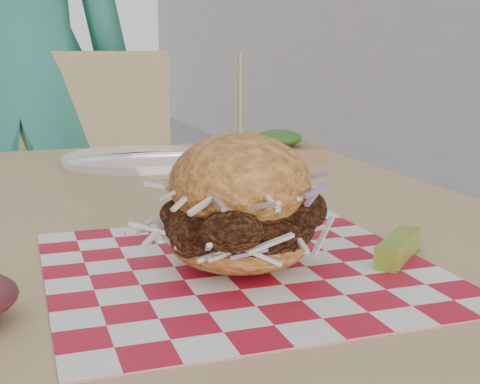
{
  "coord_description": "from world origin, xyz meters",
  "views": [
    {
      "loc": [
        -0.11,
        -1.05,
        0.96
      ],
      "look_at": [
        0.09,
        -0.47,
        0.82
      ],
      "focal_mm": 50.0,
      "sensor_mm": 36.0,
      "label": 1
    }
  ],
  "objects_px": {
    "patio_table": "(188,265)",
    "sandwich": "(240,210)",
    "diner": "(15,63)",
    "patio_chair": "(107,201)"
  },
  "relations": [
    {
      "from": "patio_table",
      "to": "diner",
      "type": "bearing_deg",
      "value": 99.67
    },
    {
      "from": "patio_table",
      "to": "patio_chair",
      "type": "xyz_separation_m",
      "value": [
        0.01,
        0.95,
        -0.12
      ]
    },
    {
      "from": "sandwich",
      "to": "patio_table",
      "type": "bearing_deg",
      "value": 87.37
    },
    {
      "from": "patio_table",
      "to": "sandwich",
      "type": "bearing_deg",
      "value": -92.63
    },
    {
      "from": "patio_chair",
      "to": "sandwich",
      "type": "bearing_deg",
      "value": -82.78
    },
    {
      "from": "patio_table",
      "to": "sandwich",
      "type": "relative_size",
      "value": 5.98
    },
    {
      "from": "diner",
      "to": "sandwich",
      "type": "relative_size",
      "value": 9.13
    },
    {
      "from": "diner",
      "to": "patio_table",
      "type": "height_order",
      "value": "diner"
    },
    {
      "from": "diner",
      "to": "patio_table",
      "type": "relative_size",
      "value": 1.53
    },
    {
      "from": "patio_chair",
      "to": "sandwich",
      "type": "relative_size",
      "value": 4.73
    }
  ]
}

